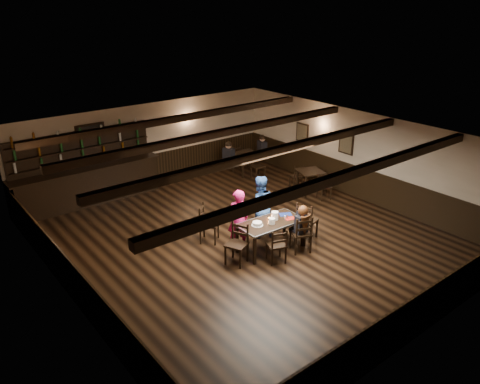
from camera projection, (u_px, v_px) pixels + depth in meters
ground at (244, 238)px, 12.21m from camera, size 10.00×10.00×0.00m
room_shell at (244, 175)px, 11.57m from camera, size 9.02×10.02×2.71m
dining_table at (271, 224)px, 11.41m from camera, size 1.67×0.89×0.75m
chair_near_left at (278, 244)px, 10.86m from camera, size 0.52×0.51×0.88m
chair_near_right at (302, 232)px, 11.30m from camera, size 0.58×0.57×0.97m
chair_end_left at (238, 240)px, 10.90m from camera, size 0.59×0.60×0.98m
chair_end_right at (306, 218)px, 11.91m from camera, size 0.57×0.59×1.02m
chair_far_pushed at (206, 220)px, 11.84m from camera, size 0.64×0.64×1.00m
woman_pink at (238, 219)px, 11.47m from camera, size 0.65×0.53×1.55m
man_blue at (259, 207)px, 12.00m from camera, size 0.99×0.89×1.67m
seated_person at (302, 221)px, 11.26m from camera, size 0.32×0.49×0.79m
cake at (257, 224)px, 11.18m from camera, size 0.28×0.28×0.09m
plate_stack_a at (272, 221)px, 11.26m from camera, size 0.15×0.15×0.15m
plate_stack_b at (275, 216)px, 11.47m from camera, size 0.17×0.17×0.20m
tea_light at (269, 218)px, 11.50m from camera, size 0.05×0.05×0.06m
salt_shaker at (285, 217)px, 11.52m from camera, size 0.04×0.04×0.09m
pepper_shaker at (287, 217)px, 11.53m from camera, size 0.04×0.04×0.10m
drink_glass at (276, 215)px, 11.58m from camera, size 0.08×0.08×0.12m
menu_red at (290, 218)px, 11.55m from camera, size 0.30×0.24×0.00m
menu_blue at (285, 214)px, 11.77m from camera, size 0.38×0.34×0.00m
bar_counter at (87, 180)px, 14.05m from camera, size 4.48×0.70×2.20m
back_table_a at (310, 174)px, 14.77m from camera, size 0.94×0.94×0.75m
back_table_b at (246, 156)px, 16.45m from camera, size 0.91×0.91×0.75m
bg_patron_left at (229, 153)px, 16.08m from camera, size 0.33×0.43×0.79m
bg_patron_right at (262, 145)px, 16.91m from camera, size 0.32×0.42×0.77m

